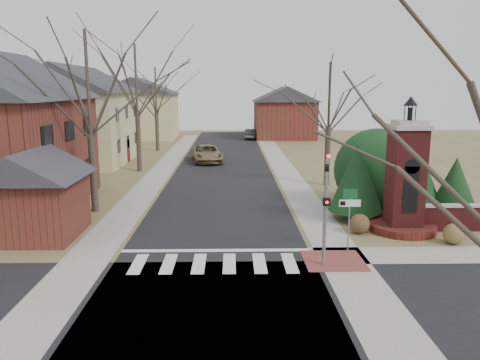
{
  "coord_description": "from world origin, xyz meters",
  "views": [
    {
      "loc": [
        0.7,
        -16.73,
        6.84
      ],
      "look_at": [
        1.12,
        6.0,
        2.35
      ],
      "focal_mm": 35.0,
      "sensor_mm": 36.0,
      "label": 1
    }
  ],
  "objects_px": {
    "distant_car": "(251,134)",
    "brick_gate_monument": "(405,187)",
    "sign_post": "(349,208)",
    "pickup_truck": "(207,154)",
    "traffic_signal_pole": "(326,201)"
  },
  "relations": [
    {
      "from": "distant_car",
      "to": "brick_gate_monument",
      "type": "bearing_deg",
      "value": 104.89
    },
    {
      "from": "traffic_signal_pole",
      "to": "sign_post",
      "type": "xyz_separation_m",
      "value": [
        1.29,
        1.41,
        -0.64
      ]
    },
    {
      "from": "pickup_truck",
      "to": "brick_gate_monument",
      "type": "bearing_deg",
      "value": -72.3
    },
    {
      "from": "sign_post",
      "to": "pickup_truck",
      "type": "height_order",
      "value": "sign_post"
    },
    {
      "from": "traffic_signal_pole",
      "to": "brick_gate_monument",
      "type": "bearing_deg",
      "value": 43.24
    },
    {
      "from": "pickup_truck",
      "to": "sign_post",
      "type": "bearing_deg",
      "value": -82.08
    },
    {
      "from": "sign_post",
      "to": "pickup_truck",
      "type": "bearing_deg",
      "value": 106.21
    },
    {
      "from": "traffic_signal_pole",
      "to": "pickup_truck",
      "type": "xyz_separation_m",
      "value": [
        -5.9,
        26.16,
        -1.8
      ]
    },
    {
      "from": "traffic_signal_pole",
      "to": "brick_gate_monument",
      "type": "relative_size",
      "value": 0.69
    },
    {
      "from": "distant_car",
      "to": "sign_post",
      "type": "bearing_deg",
      "value": 100.04
    },
    {
      "from": "traffic_signal_pole",
      "to": "sign_post",
      "type": "bearing_deg",
      "value": 47.57
    },
    {
      "from": "sign_post",
      "to": "distant_car",
      "type": "distance_m",
      "value": 44.71
    },
    {
      "from": "brick_gate_monument",
      "to": "distant_car",
      "type": "xyz_separation_m",
      "value": [
        -5.6,
        41.63,
        -1.47
      ]
    },
    {
      "from": "brick_gate_monument",
      "to": "distant_car",
      "type": "height_order",
      "value": "brick_gate_monument"
    },
    {
      "from": "traffic_signal_pole",
      "to": "distant_car",
      "type": "bearing_deg",
      "value": 91.12
    }
  ]
}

